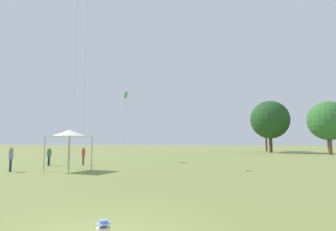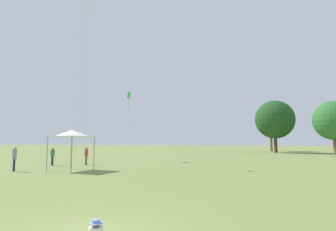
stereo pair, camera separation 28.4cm
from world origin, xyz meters
name	(u,v)px [view 2 (the right image)]	position (x,y,z in m)	size (l,w,h in m)	color
person_standing_0	(14,156)	(-12.44, 11.11, 1.14)	(0.42, 0.42, 1.85)	#282D42
person_standing_2	(53,155)	(-12.81, 15.95, 0.99)	(0.52, 0.52, 1.68)	#282D42
person_standing_3	(86,154)	(-10.04, 17.15, 1.01)	(0.37, 0.37, 1.68)	brown
canopy_tent	(72,134)	(-8.59, 12.52, 2.80)	(3.10, 3.10, 3.10)	white
kite_0	(129,98)	(-8.41, 23.61, 7.40)	(0.22, 0.74, 8.12)	green
kite_1	(81,6)	(-12.33, 18.96, 17.05)	(0.61, 0.83, 18.88)	orange
distant_tree_0	(275,120)	(12.24, 51.18, 6.68)	(7.76, 7.76, 10.58)	#473323
distant_tree_1	(270,121)	(12.59, 59.37, 6.95)	(5.02, 5.02, 9.51)	brown
distant_tree_2	(334,121)	(20.68, 44.37, 5.80)	(6.74, 6.74, 9.19)	brown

